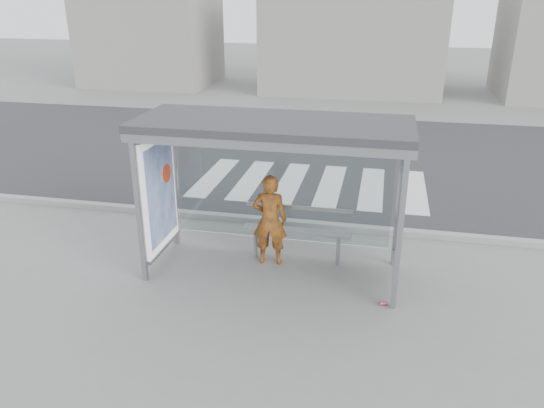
{
  "coord_description": "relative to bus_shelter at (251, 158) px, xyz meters",
  "views": [
    {
      "loc": [
        1.64,
        -7.75,
        4.46
      ],
      "look_at": [
        -0.05,
        0.2,
        1.16
      ],
      "focal_mm": 35.0,
      "sensor_mm": 36.0,
      "label": 1
    }
  ],
  "objects": [
    {
      "name": "crosswalk",
      "position": [
        0.37,
        4.44,
        -1.98
      ],
      "size": [
        5.55,
        3.0,
        0.0
      ],
      "color": "silver",
      "rests_on": "ground"
    },
    {
      "name": "building_center",
      "position": [
        0.37,
        17.94,
        0.52
      ],
      "size": [
        8.0,
        5.0,
        5.0
      ],
      "primitive_type": "cube",
      "color": "gray",
      "rests_on": "ground"
    },
    {
      "name": "road",
      "position": [
        0.37,
        6.94,
        -1.98
      ],
      "size": [
        30.0,
        10.0,
        0.01
      ],
      "primitive_type": "cube",
      "color": "#2A292C",
      "rests_on": "ground"
    },
    {
      "name": "ground",
      "position": [
        0.37,
        -0.06,
        -1.98
      ],
      "size": [
        80.0,
        80.0,
        0.0
      ],
      "primitive_type": "plane",
      "color": "slate",
      "rests_on": "ground"
    },
    {
      "name": "soda_can",
      "position": [
        2.23,
        -0.72,
        -1.95
      ],
      "size": [
        0.13,
        0.09,
        0.06
      ],
      "primitive_type": "cylinder",
      "rotation": [
        0.0,
        1.57,
        0.32
      ],
      "color": "#D23D63",
      "rests_on": "ground"
    },
    {
      "name": "person",
      "position": [
        0.25,
        0.27,
        -1.17
      ],
      "size": [
        0.62,
        0.44,
        1.62
      ],
      "primitive_type": "imported",
      "rotation": [
        0.0,
        0.0,
        3.23
      ],
      "color": "orange",
      "rests_on": "ground"
    },
    {
      "name": "bus_shelter",
      "position": [
        0.0,
        0.0,
        0.0
      ],
      "size": [
        4.25,
        1.65,
        2.62
      ],
      "color": "gray",
      "rests_on": "ground"
    },
    {
      "name": "bench",
      "position": [
        0.69,
        0.44,
        -1.41
      ],
      "size": [
        1.88,
        0.33,
        0.97
      ],
      "color": "gray",
      "rests_on": "ground"
    },
    {
      "name": "curb",
      "position": [
        0.37,
        1.89,
        -1.92
      ],
      "size": [
        30.0,
        0.18,
        0.12
      ],
      "primitive_type": "cube",
      "color": "gray",
      "rests_on": "ground"
    },
    {
      "name": "building_left",
      "position": [
        -9.63,
        17.94,
        1.02
      ],
      "size": [
        6.0,
        5.0,
        6.0
      ],
      "primitive_type": "cube",
      "color": "gray",
      "rests_on": "ground"
    }
  ]
}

